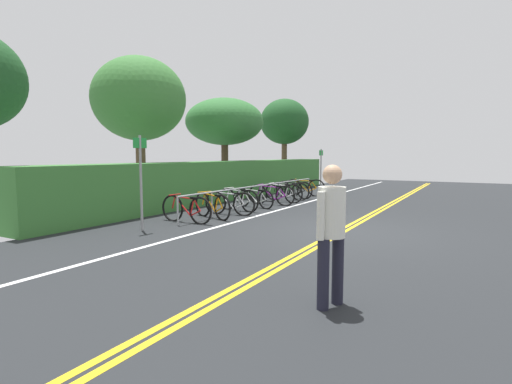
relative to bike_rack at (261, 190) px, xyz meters
name	(u,v)px	position (x,y,z in m)	size (l,w,h in m)	color
ground_plane	(343,232)	(-2.97, -3.87, -0.60)	(39.75, 11.51, 0.05)	#232628
centre_line_yellow_inner	(346,231)	(-2.97, -3.95, -0.57)	(35.78, 0.10, 0.00)	gold
centre_line_yellow_outer	(340,230)	(-2.97, -3.79, -0.57)	(35.78, 0.10, 0.00)	gold
bike_lane_stripe_white	(241,220)	(-2.97, -0.99, -0.57)	(35.78, 0.12, 0.00)	white
bike_rack	(261,190)	(0.00, 0.00, 0.00)	(8.85, 0.05, 0.76)	#9EA0A5
bicycle_0	(186,209)	(-3.93, 0.12, -0.22)	(0.46, 1.72, 0.77)	black
bicycle_1	(212,206)	(-3.00, -0.06, -0.22)	(0.67, 1.65, 0.77)	black
bicycle_2	(230,203)	(-2.21, -0.13, -0.23)	(0.46, 1.68, 0.74)	black
bicycle_3	(238,200)	(-1.35, 0.11, -0.22)	(0.46, 1.69, 0.76)	black
bicycle_4	(254,198)	(-0.43, 0.03, -0.25)	(0.56, 1.73, 0.69)	black
bicycle_5	(271,195)	(0.50, -0.14, -0.22)	(0.46, 1.82, 0.77)	black
bicycle_6	(281,193)	(1.34, -0.12, -0.22)	(0.46, 1.73, 0.76)	black
bicycle_7	(287,191)	(2.13, -0.01, -0.23)	(0.62, 1.71, 0.75)	black
bicycle_8	(294,190)	(2.96, 0.07, -0.23)	(0.46, 1.75, 0.74)	black
bicycle_9	(305,188)	(3.93, -0.01, -0.21)	(0.69, 1.69, 0.78)	black
pedestrian	(331,226)	(-7.64, -5.15, 0.39)	(0.47, 0.32, 1.68)	#1E1E2D
sign_post_near	(141,174)	(-5.36, 0.27, 0.78)	(0.36, 0.08, 2.25)	gray
sign_post_far	(321,166)	(5.54, -0.15, 0.68)	(0.36, 0.06, 2.07)	gray
hedge_backdrop	(230,180)	(1.50, 2.32, 0.19)	(17.80, 1.13, 1.54)	#387533
tree_mid	(139,100)	(-1.76, 3.98, 3.17)	(3.28, 3.28, 5.24)	brown
tree_far_right	(225,122)	(2.81, 3.44, 2.68)	(3.50, 3.50, 4.33)	#473323
tree_extra	(284,122)	(8.58, 3.21, 3.09)	(2.78, 2.78, 4.98)	brown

